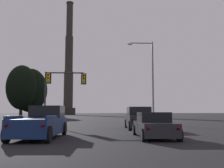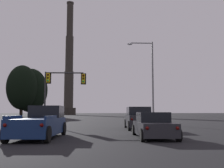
# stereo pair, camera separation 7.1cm
# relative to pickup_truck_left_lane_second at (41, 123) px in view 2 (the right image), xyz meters

# --- Properties ---
(pickup_truck_left_lane_second) EXTENTS (2.34, 5.56, 1.82)m
(pickup_truck_left_lane_second) POSITION_rel_pickup_truck_left_lane_second_xyz_m (0.00, 0.00, 0.00)
(pickup_truck_left_lane_second) COLOR navy
(pickup_truck_left_lane_second) RESTS_ON ground_plane
(suv_right_lane_front) EXTENTS (2.21, 4.94, 1.86)m
(suv_right_lane_front) POSITION_rel_pickup_truck_left_lane_second_xyz_m (6.57, 7.22, 0.09)
(suv_right_lane_front) COLOR #232328
(suv_right_lane_front) RESTS_ON ground_plane
(sedan_right_lane_second) EXTENTS (2.06, 4.74, 1.43)m
(sedan_right_lane_second) POSITION_rel_pickup_truck_left_lane_second_xyz_m (6.33, -0.25, -0.14)
(sedan_right_lane_second) COLOR #232328
(sedan_right_lane_second) RESTS_ON ground_plane
(traffic_light_overhead_left) EXTENTS (4.63, 0.50, 5.83)m
(traffic_light_overhead_left) POSITION_rel_pickup_truck_left_lane_second_xyz_m (-1.20, 13.75, 3.62)
(traffic_light_overhead_left) COLOR #2D2D30
(traffic_light_overhead_left) RESTS_ON ground_plane
(street_lamp) EXTENTS (3.09, 0.36, 9.72)m
(street_lamp) POSITION_rel_pickup_truck_left_lane_second_xyz_m (9.06, 15.16, 5.05)
(street_lamp) COLOR slate
(street_lamp) RESTS_ON ground_plane
(smokestack) EXTENTS (6.94, 6.94, 54.83)m
(smokestack) POSITION_rel_pickup_truck_left_lane_second_xyz_m (-11.58, 109.08, 20.67)
(smokestack) COLOR #2B2722
(smokestack) RESTS_ON ground_plane
(treeline_far_left) EXTENTS (8.68, 7.81, 14.79)m
(treeline_far_left) POSITION_rel_pickup_truck_left_lane_second_xyz_m (-19.04, 60.48, 7.59)
(treeline_far_left) COLOR black
(treeline_far_left) RESTS_ON ground_plane
(treeline_right_mid) EXTENTS (9.84, 8.85, 14.43)m
(treeline_right_mid) POSITION_rel_pickup_truck_left_lane_second_xyz_m (-17.49, 64.22, 7.04)
(treeline_right_mid) COLOR black
(treeline_right_mid) RESTS_ON ground_plane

